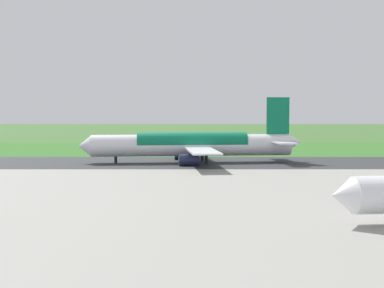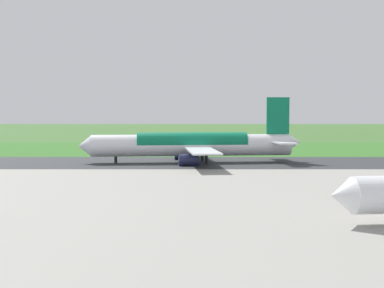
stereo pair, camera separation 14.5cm
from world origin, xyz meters
name	(u,v)px [view 1 (the left image)]	position (x,y,z in m)	size (l,w,h in m)	color
ground_plane	(142,163)	(0.00, 0.00, 0.00)	(800.00, 800.00, 0.00)	#3D662D
runway_asphalt	(142,162)	(0.00, 0.00, 0.03)	(600.00, 29.16, 0.06)	#2D3033
apron_concrete	(94,211)	(0.00, 58.78, 0.03)	(440.00, 110.00, 0.05)	gray
grass_verge_foreground	(154,150)	(0.00, -38.95, 0.02)	(600.00, 80.00, 0.04)	#346B27
airliner_main	(194,145)	(-12.44, -0.04, 4.35)	(54.15, 44.38, 15.88)	white
no_stopping_sign	(178,144)	(-7.46, -42.33, 1.75)	(0.60, 0.10, 2.97)	slate
traffic_cone_orange	(154,150)	(-0.03, -36.28, 0.28)	(0.40, 0.40, 0.55)	orange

